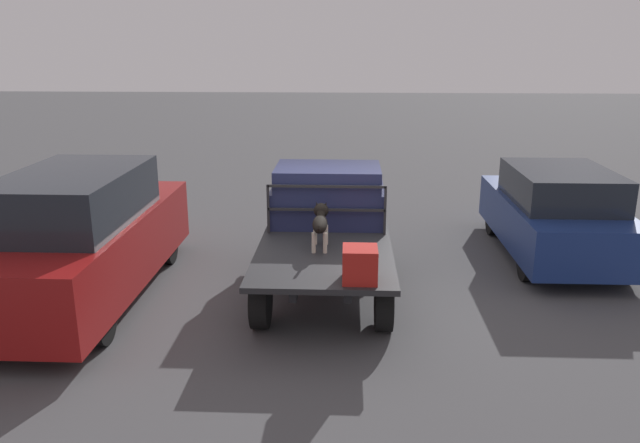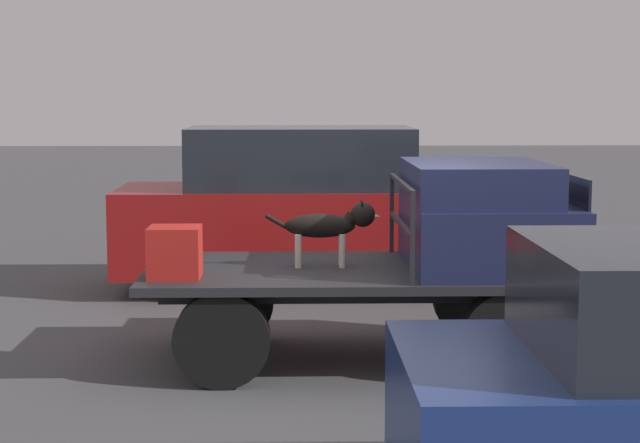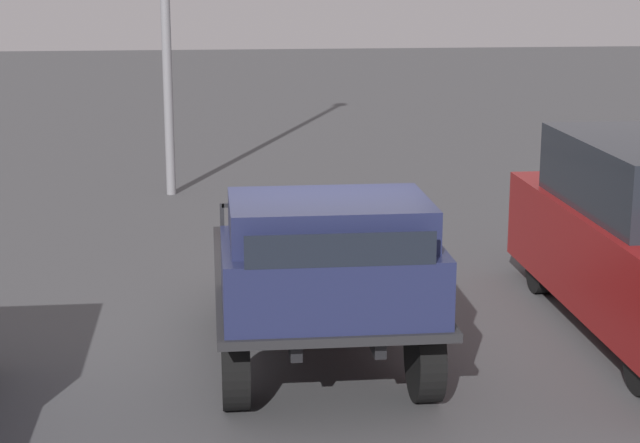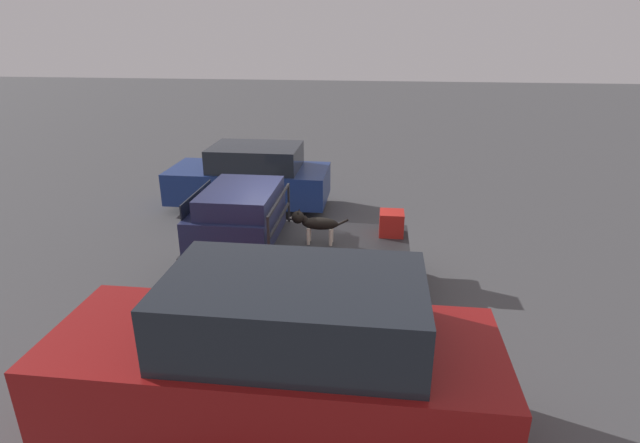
% 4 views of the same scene
% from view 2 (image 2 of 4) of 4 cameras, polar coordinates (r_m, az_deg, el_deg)
% --- Properties ---
extents(ground_plane, '(80.00, 80.00, 0.00)m').
position_cam_2_polar(ground_plane, '(10.08, 2.10, -7.44)').
color(ground_plane, '#474749').
extents(flatbed_truck, '(3.94, 2.03, 0.89)m').
position_cam_2_polar(flatbed_truck, '(9.94, 2.11, -3.89)').
color(flatbed_truck, black).
rests_on(flatbed_truck, ground).
extents(truck_cab, '(1.47, 1.91, 0.97)m').
position_cam_2_polar(truck_cab, '(9.97, 8.77, 0.20)').
color(truck_cab, '#1E2347').
rests_on(truck_cab, flatbed_truck).
extents(truck_headboard, '(0.04, 1.91, 0.80)m').
position_cam_2_polar(truck_headboard, '(9.86, 4.36, 0.62)').
color(truck_headboard, '#232326').
rests_on(truck_headboard, flatbed_truck).
extents(dog, '(1.07, 0.23, 0.63)m').
position_cam_2_polar(dog, '(9.90, 0.68, -0.16)').
color(dog, beige).
rests_on(dog, flatbed_truck).
extents(cargo_crate, '(0.45, 0.45, 0.45)m').
position_cam_2_polar(cargo_crate, '(9.40, -7.76, -1.64)').
color(cargo_crate, '#AD1E19').
rests_on(cargo_crate, flatbed_truck).
extents(parked_pickup_far, '(5.08, 1.86, 2.06)m').
position_cam_2_polar(parked_pickup_far, '(13.52, -0.25, 0.57)').
color(parked_pickup_far, black).
rests_on(parked_pickup_far, ground).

